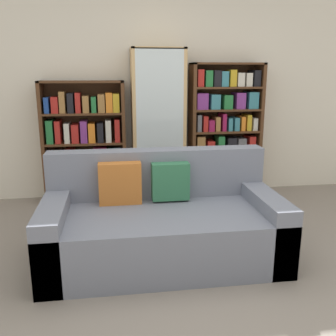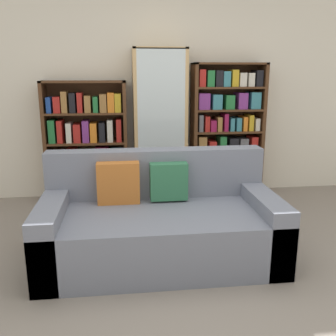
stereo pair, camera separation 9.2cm
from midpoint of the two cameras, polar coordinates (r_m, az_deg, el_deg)
ground_plane at (r=2.79m, az=6.03°, el=-19.14°), size 16.00×16.00×0.00m
wall_back at (r=4.75m, az=-0.27°, el=12.13°), size 6.46×0.06×2.70m
couch at (r=3.19m, az=-0.48°, el=-8.48°), size 1.93×0.97×0.87m
bookshelf_left at (r=4.61m, az=-11.67°, el=3.47°), size 0.97×0.32×1.44m
display_cabinet at (r=4.57m, az=-0.67°, el=6.43°), size 0.63×0.36×1.81m
bookshelf_right at (r=4.76m, az=9.44°, el=5.42°), size 0.89×0.32×1.65m
wine_bottle at (r=4.37m, az=4.69°, el=-4.00°), size 0.08×0.08×0.40m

